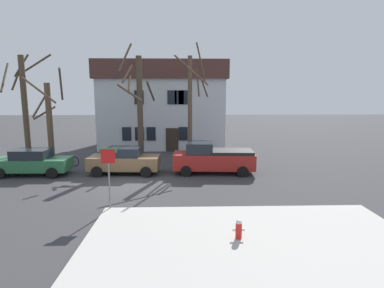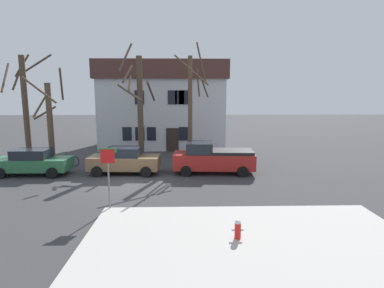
# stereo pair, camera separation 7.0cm
# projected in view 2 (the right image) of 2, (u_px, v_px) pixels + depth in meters

# --- Properties ---
(ground_plane) EXTENTS (120.00, 120.00, 0.00)m
(ground_plane) POSITION_uv_depth(u_px,v_px,m) (126.00, 185.00, 17.44)
(ground_plane) COLOR #38383A
(sidewalk_slab) EXTENTS (11.48, 7.46, 0.12)m
(sidewalk_slab) POSITION_uv_depth(u_px,v_px,m) (253.00, 249.00, 10.06)
(sidewalk_slab) COLOR #B7B5AD
(sidewalk_slab) RESTS_ON ground_plane
(building_main) EXTENTS (11.95, 7.65, 8.06)m
(building_main) POSITION_uv_depth(u_px,v_px,m) (164.00, 104.00, 30.47)
(building_main) COLOR silver
(building_main) RESTS_ON ground_plane
(tree_bare_near) EXTENTS (3.17, 3.18, 8.04)m
(tree_bare_near) POSITION_uv_depth(u_px,v_px,m) (25.00, 105.00, 22.39)
(tree_bare_near) COLOR #4C3D2D
(tree_bare_near) RESTS_ON ground_plane
(tree_bare_mid) EXTENTS (2.56, 2.57, 6.93)m
(tree_bare_mid) POSITION_uv_depth(u_px,v_px,m) (50.00, 119.00, 22.73)
(tree_bare_mid) COLOR brown
(tree_bare_mid) RESTS_ON ground_plane
(tree_bare_far) EXTENTS (2.68, 3.04, 8.96)m
(tree_bare_far) POSITION_uv_depth(u_px,v_px,m) (139.00, 104.00, 23.24)
(tree_bare_far) COLOR #4C3D2D
(tree_bare_far) RESTS_ON ground_plane
(tree_bare_end) EXTENTS (2.60, 2.24, 8.68)m
(tree_bare_end) POSITION_uv_depth(u_px,v_px,m) (191.00, 104.00, 23.23)
(tree_bare_end) COLOR brown
(tree_bare_end) RESTS_ON ground_plane
(car_green_sedan) EXTENTS (4.63, 2.00, 1.65)m
(car_green_sedan) POSITION_uv_depth(u_px,v_px,m) (33.00, 162.00, 19.45)
(car_green_sedan) COLOR #2D6B42
(car_green_sedan) RESTS_ON ground_plane
(car_brown_sedan) EXTENTS (4.54, 2.18, 1.73)m
(car_brown_sedan) POSITION_uv_depth(u_px,v_px,m) (124.00, 160.00, 19.78)
(car_brown_sedan) COLOR brown
(car_brown_sedan) RESTS_ON ground_plane
(pickup_truck_red) EXTENTS (5.28, 2.40, 2.01)m
(pickup_truck_red) POSITION_uv_depth(u_px,v_px,m) (213.00, 158.00, 19.92)
(pickup_truck_red) COLOR #AD231E
(pickup_truck_red) RESTS_ON ground_plane
(fire_hydrant) EXTENTS (0.42, 0.22, 0.68)m
(fire_hydrant) POSITION_uv_depth(u_px,v_px,m) (238.00, 229.00, 10.64)
(fire_hydrant) COLOR red
(fire_hydrant) RESTS_ON sidewalk_slab
(street_sign_pole) EXTENTS (0.76, 0.07, 2.78)m
(street_sign_pole) POSITION_uv_depth(u_px,v_px,m) (108.00, 167.00, 13.26)
(street_sign_pole) COLOR slate
(street_sign_pole) RESTS_ON ground_plane
(bicycle_leaning) EXTENTS (1.64, 0.71, 1.03)m
(bicycle_leaning) POSITION_uv_depth(u_px,v_px,m) (69.00, 161.00, 22.06)
(bicycle_leaning) COLOR black
(bicycle_leaning) RESTS_ON ground_plane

